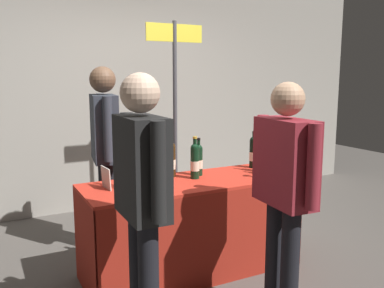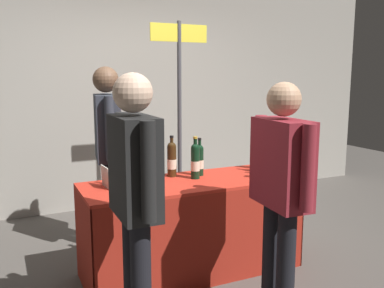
{
  "view_description": "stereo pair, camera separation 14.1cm",
  "coord_description": "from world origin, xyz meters",
  "px_view_note": "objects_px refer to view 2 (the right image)",
  "views": [
    {
      "loc": [
        -1.5,
        -2.91,
        1.61
      ],
      "look_at": [
        0.0,
        0.0,
        1.07
      ],
      "focal_mm": 39.01,
      "sensor_mm": 36.0,
      "label": 1
    },
    {
      "loc": [
        -1.37,
        -2.97,
        1.61
      ],
      "look_at": [
        0.0,
        0.0,
        1.07
      ],
      "focal_mm": 39.01,
      "sensor_mm": 36.0,
      "label": 2
    }
  ],
  "objects_px": {
    "display_bottle_0": "(270,156)",
    "wine_glass_near_vendor": "(261,167)",
    "featured_wine_bottle": "(256,152)",
    "vendor_presenter": "(108,140)",
    "tasting_table": "(192,210)",
    "booth_signpost": "(179,100)",
    "taster_foreground_right": "(135,188)"
  },
  "relations": [
    {
      "from": "display_bottle_0",
      "to": "wine_glass_near_vendor",
      "type": "distance_m",
      "value": 0.22
    },
    {
      "from": "display_bottle_0",
      "to": "wine_glass_near_vendor",
      "type": "bearing_deg",
      "value": -144.7
    },
    {
      "from": "featured_wine_bottle",
      "to": "vendor_presenter",
      "type": "distance_m",
      "value": 1.36
    },
    {
      "from": "tasting_table",
      "to": "booth_signpost",
      "type": "height_order",
      "value": "booth_signpost"
    },
    {
      "from": "display_bottle_0",
      "to": "booth_signpost",
      "type": "relative_size",
      "value": 0.16
    },
    {
      "from": "tasting_table",
      "to": "featured_wine_bottle",
      "type": "xyz_separation_m",
      "value": [
        0.72,
        0.17,
        0.39
      ]
    },
    {
      "from": "tasting_table",
      "to": "vendor_presenter",
      "type": "height_order",
      "value": "vendor_presenter"
    },
    {
      "from": "booth_signpost",
      "to": "featured_wine_bottle",
      "type": "bearing_deg",
      "value": -64.92
    },
    {
      "from": "featured_wine_bottle",
      "to": "booth_signpost",
      "type": "height_order",
      "value": "booth_signpost"
    },
    {
      "from": "featured_wine_bottle",
      "to": "vendor_presenter",
      "type": "height_order",
      "value": "vendor_presenter"
    },
    {
      "from": "featured_wine_bottle",
      "to": "booth_signpost",
      "type": "xyz_separation_m",
      "value": [
        -0.4,
        0.85,
        0.44
      ]
    },
    {
      "from": "vendor_presenter",
      "to": "booth_signpost",
      "type": "height_order",
      "value": "booth_signpost"
    },
    {
      "from": "wine_glass_near_vendor",
      "to": "booth_signpost",
      "type": "bearing_deg",
      "value": 100.95
    },
    {
      "from": "vendor_presenter",
      "to": "taster_foreground_right",
      "type": "distance_m",
      "value": 1.52
    },
    {
      "from": "display_bottle_0",
      "to": "vendor_presenter",
      "type": "bearing_deg",
      "value": 146.44
    },
    {
      "from": "featured_wine_bottle",
      "to": "display_bottle_0",
      "type": "distance_m",
      "value": 0.21
    },
    {
      "from": "booth_signpost",
      "to": "tasting_table",
      "type": "bearing_deg",
      "value": -107.79
    },
    {
      "from": "featured_wine_bottle",
      "to": "display_bottle_0",
      "type": "bearing_deg",
      "value": -88.23
    },
    {
      "from": "display_bottle_0",
      "to": "taster_foreground_right",
      "type": "distance_m",
      "value": 1.59
    },
    {
      "from": "taster_foreground_right",
      "to": "booth_signpost",
      "type": "xyz_separation_m",
      "value": [
        1.03,
        1.76,
        0.38
      ]
    },
    {
      "from": "tasting_table",
      "to": "taster_foreground_right",
      "type": "xyz_separation_m",
      "value": [
        -0.7,
        -0.74,
        0.45
      ]
    },
    {
      "from": "tasting_table",
      "to": "booth_signpost",
      "type": "xyz_separation_m",
      "value": [
        0.33,
        1.02,
        0.83
      ]
    },
    {
      "from": "featured_wine_bottle",
      "to": "taster_foreground_right",
      "type": "bearing_deg",
      "value": -147.39
    },
    {
      "from": "wine_glass_near_vendor",
      "to": "display_bottle_0",
      "type": "bearing_deg",
      "value": 35.3
    },
    {
      "from": "tasting_table",
      "to": "taster_foreground_right",
      "type": "bearing_deg",
      "value": -133.49
    },
    {
      "from": "vendor_presenter",
      "to": "featured_wine_bottle",
      "type": "bearing_deg",
      "value": 73.01
    },
    {
      "from": "display_bottle_0",
      "to": "booth_signpost",
      "type": "distance_m",
      "value": 1.22
    },
    {
      "from": "wine_glass_near_vendor",
      "to": "taster_foreground_right",
      "type": "height_order",
      "value": "taster_foreground_right"
    },
    {
      "from": "tasting_table",
      "to": "booth_signpost",
      "type": "distance_m",
      "value": 1.35
    },
    {
      "from": "display_bottle_0",
      "to": "tasting_table",
      "type": "bearing_deg",
      "value": 176.71
    },
    {
      "from": "wine_glass_near_vendor",
      "to": "vendor_presenter",
      "type": "xyz_separation_m",
      "value": [
        -1.05,
        0.93,
        0.16
      ]
    },
    {
      "from": "display_bottle_0",
      "to": "taster_foreground_right",
      "type": "bearing_deg",
      "value": -154.0
    }
  ]
}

